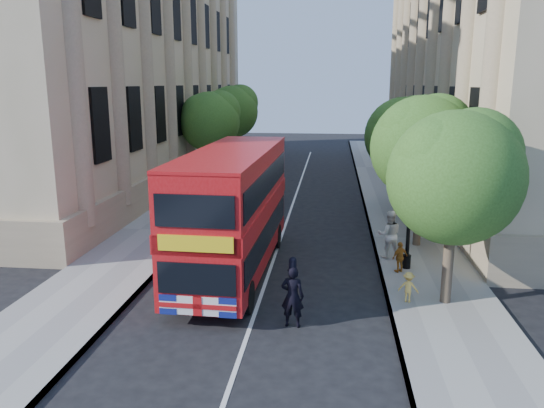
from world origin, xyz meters
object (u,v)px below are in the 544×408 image
(double_decker_bus, at_px, (233,208))
(box_van, at_px, (252,184))
(lamp_post, at_px, (410,205))
(woman_pedestrian, at_px, (389,234))
(police_constable, at_px, (292,296))

(double_decker_bus, xyz_separation_m, box_van, (-1.00, 10.76, -1.17))
(lamp_post, relative_size, box_van, 1.13)
(lamp_post, relative_size, woman_pedestrian, 2.73)
(double_decker_bus, relative_size, woman_pedestrian, 5.08)
(box_van, distance_m, police_constable, 15.29)
(double_decker_bus, bearing_deg, woman_pedestrian, 20.46)
(double_decker_bus, xyz_separation_m, woman_pedestrian, (5.72, 1.95, -1.37))
(lamp_post, xyz_separation_m, woman_pedestrian, (-0.55, 1.09, -1.44))
(double_decker_bus, height_order, woman_pedestrian, double_decker_bus)
(box_van, bearing_deg, woman_pedestrian, -54.30)
(police_constable, height_order, woman_pedestrian, woman_pedestrian)
(box_van, bearing_deg, lamp_post, -55.35)
(police_constable, relative_size, woman_pedestrian, 0.95)
(box_van, relative_size, woman_pedestrian, 2.42)
(lamp_post, distance_m, double_decker_bus, 6.33)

